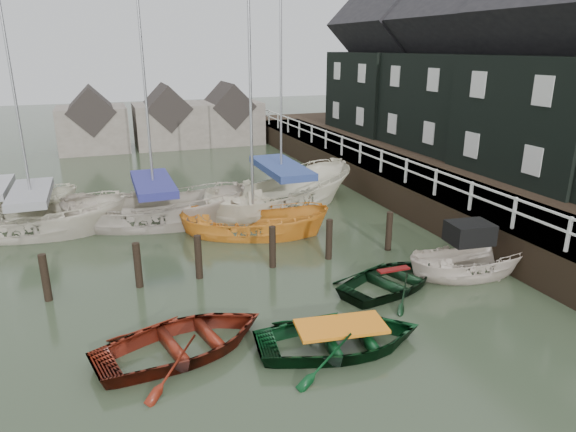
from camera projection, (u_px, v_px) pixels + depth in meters
name	position (u px, v px, depth m)	size (l,w,h in m)	color
ground	(266.00, 316.00, 13.67)	(120.00, 120.00, 0.00)	#2A3622
pier	(385.00, 176.00, 25.47)	(3.04, 32.00, 2.70)	black
land_strip	(475.00, 181.00, 27.50)	(14.00, 38.00, 1.50)	black
quay_houses	(507.00, 72.00, 24.52)	(6.52, 28.14, 10.01)	black
mooring_pilings	(202.00, 263.00, 15.82)	(13.72, 0.22, 1.80)	black
far_sheds	(165.00, 120.00, 36.53)	(14.00, 4.08, 4.39)	#665B51
rowboat_red	(185.00, 352.00, 12.07)	(2.95, 4.13, 0.86)	#5F190D
rowboat_green	(340.00, 348.00, 12.23)	(2.89, 4.04, 0.84)	black
rowboat_dkgreen	(392.00, 287.00, 15.34)	(2.66, 3.72, 0.77)	black
motorboat	(469.00, 272.00, 16.11)	(4.30, 2.02, 2.48)	beige
sailboat_a	(37.00, 232.00, 19.75)	(7.27, 3.84, 10.87)	beige
sailboat_b	(156.00, 222.00, 20.82)	(7.74, 4.30, 12.39)	#BEB1A2
sailboat_c	(254.00, 234.00, 19.67)	(6.06, 4.20, 9.56)	orange
sailboat_d	(281.00, 206.00, 22.90)	(8.58, 5.69, 12.46)	beige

